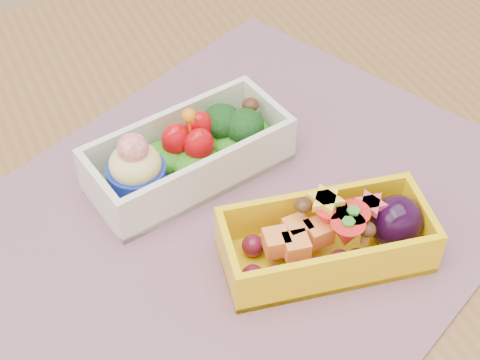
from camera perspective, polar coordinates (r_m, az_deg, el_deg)
name	(u,v)px	position (r m, az deg, el deg)	size (l,w,h in m)	color
table	(275,286)	(0.65, 2.83, -8.53)	(1.20, 0.80, 0.75)	brown
placemat	(234,221)	(0.56, -0.47, -3.31)	(0.46, 0.36, 0.00)	gray
bento_white	(188,154)	(0.58, -4.24, 2.09)	(0.18, 0.10, 0.07)	white
bento_yellow	(331,238)	(0.53, 7.36, -4.67)	(0.16, 0.10, 0.05)	yellow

